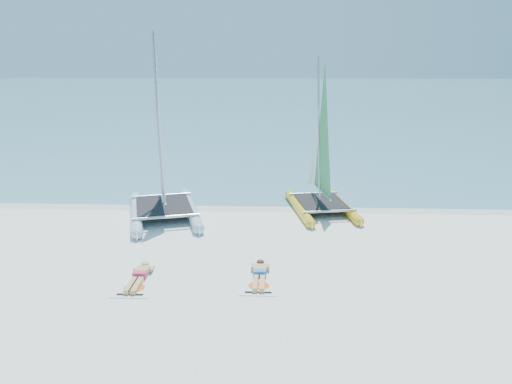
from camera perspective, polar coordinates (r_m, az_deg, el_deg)
ground at (r=15.32m, az=-0.80°, el=-7.71°), size 140.00×140.00×0.00m
sea at (r=77.30m, az=1.97°, el=10.95°), size 140.00×115.00×0.01m
wet_sand_strip at (r=20.48m, az=0.10°, el=-1.65°), size 140.00×1.40×0.01m
catamaran_blue at (r=19.15m, az=-10.80°, el=3.42°), size 3.87×5.71×7.13m
catamaran_yellow at (r=20.03m, az=7.27°, el=3.55°), size 2.93×4.96×6.15m
towel_a at (r=14.23m, az=-13.36°, el=-10.01°), size 1.00×1.85×0.02m
sunbather_a at (r=14.35m, az=-13.18°, el=-9.29°), size 0.37×1.73×0.26m
towel_b at (r=13.97m, az=0.38°, el=-10.06°), size 1.00×1.85×0.02m
sunbather_b at (r=14.09m, az=0.41°, el=-9.33°), size 0.37×1.73×0.26m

